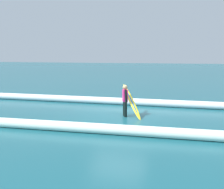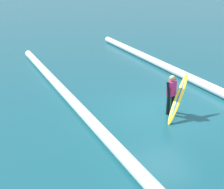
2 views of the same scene
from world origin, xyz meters
The scene contains 5 objects.
ground_plane centered at (0.00, 0.00, 0.00)m, with size 162.58×162.58×0.00m, color #185460.
surfer centered at (-0.24, -0.25, 0.82)m, with size 0.32×0.55×1.46m.
surfboard centered at (-0.52, -0.37, 0.69)m, with size 1.31×1.57×1.41m.
wave_crest_foreground centered at (0.90, -3.07, 0.20)m, with size 0.39×0.39×23.57m, color silver.
wave_crest_midground centered at (-1.15, 2.72, 0.19)m, with size 0.38×0.38×23.15m, color white.
Camera 2 is at (-9.07, 5.66, 4.78)m, focal length 49.62 mm.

